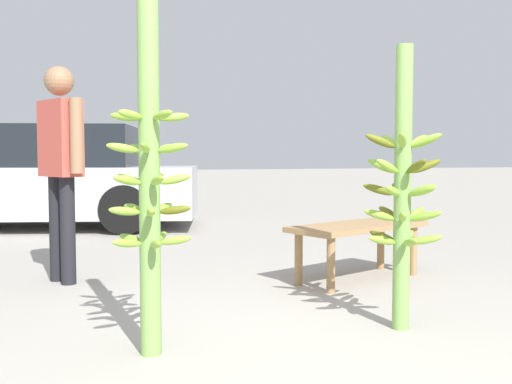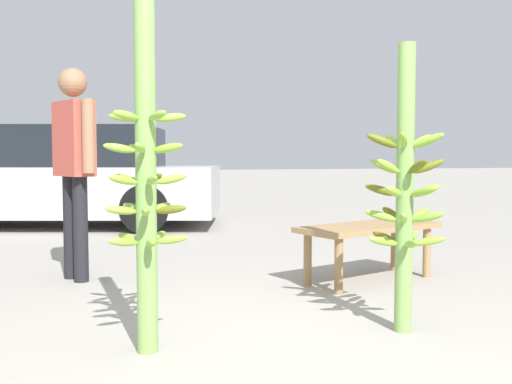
% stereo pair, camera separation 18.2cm
% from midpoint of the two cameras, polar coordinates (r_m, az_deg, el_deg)
% --- Properties ---
extents(ground_plane, '(80.00, 80.00, 0.00)m').
position_cam_midpoint_polar(ground_plane, '(2.56, 3.44, -18.04)').
color(ground_plane, '#9E998E').
extents(banana_stalk_left, '(0.40, 0.40, 1.70)m').
position_cam_midpoint_polar(banana_stalk_left, '(2.74, -12.51, 1.42)').
color(banana_stalk_left, '#7AA851').
rests_on(banana_stalk_left, ground_plane).
extents(banana_stalk_center, '(0.44, 0.43, 1.54)m').
position_cam_midpoint_polar(banana_stalk_center, '(3.16, 12.85, 0.25)').
color(banana_stalk_center, '#7AA851').
rests_on(banana_stalk_center, ground_plane).
extents(vendor_person, '(0.33, 0.56, 1.61)m').
position_cam_midpoint_polar(vendor_person, '(4.51, -20.07, 3.64)').
color(vendor_person, black).
rests_on(vendor_person, ground_plane).
extents(market_bench, '(1.24, 0.80, 0.43)m').
position_cam_midpoint_polar(market_bench, '(4.42, 9.05, -4.02)').
color(market_bench, '#99754C').
rests_on(market_bench, ground_plane).
extents(parked_car, '(4.63, 2.84, 1.35)m').
position_cam_midpoint_polar(parked_car, '(8.18, -21.80, 1.20)').
color(parked_car, '#B7B7BC').
rests_on(parked_car, ground_plane).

